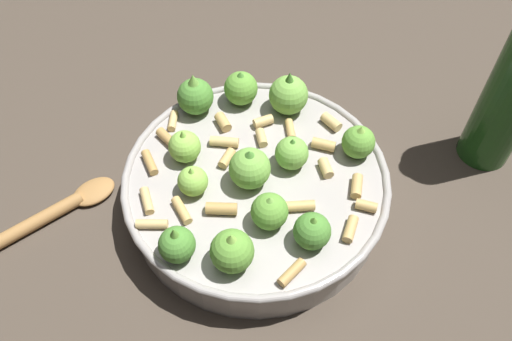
{
  "coord_description": "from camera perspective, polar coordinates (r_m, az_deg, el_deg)",
  "views": [
    {
      "loc": [
        0.24,
        -0.25,
        0.51
      ],
      "look_at": [
        0.0,
        0.0,
        0.06
      ],
      "focal_mm": 35.79,
      "sensor_mm": 36.0,
      "label": 1
    }
  ],
  "objects": [
    {
      "name": "cooking_pan",
      "position": [
        0.58,
        -0.07,
        -1.37
      ],
      "size": [
        0.3,
        0.3,
        0.11
      ],
      "color": "#9E9993",
      "rests_on": "ground"
    },
    {
      "name": "ground_plane",
      "position": [
        0.61,
        0.0,
        -3.53
      ],
      "size": [
        2.4,
        2.4,
        0.0
      ],
      "primitive_type": "plane",
      "color": "#42382D"
    },
    {
      "name": "wooden_spoon",
      "position": [
        0.64,
        -24.41,
        -5.9
      ],
      "size": [
        0.06,
        0.25,
        0.02
      ],
      "color": "#9E703D",
      "rests_on": "ground"
    }
  ]
}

